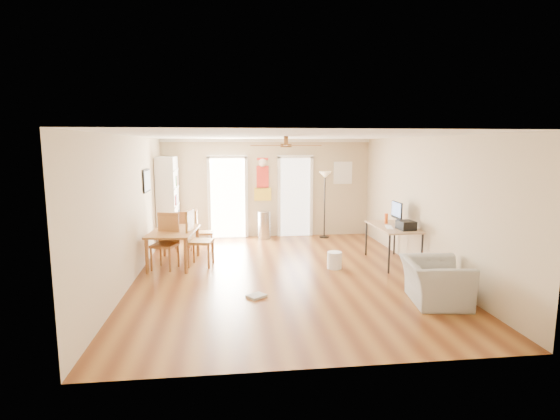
{
  "coord_description": "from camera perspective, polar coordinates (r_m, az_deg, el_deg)",
  "views": [
    {
      "loc": [
        -0.99,
        -7.8,
        2.43
      ],
      "look_at": [
        0.0,
        0.6,
        1.15
      ],
      "focal_mm": 27.39,
      "sensor_mm": 36.0,
      "label": 1
    }
  ],
  "objects": [
    {
      "name": "keyboard",
      "position": [
        8.93,
        14.36,
        -2.24
      ],
      "size": [
        0.21,
        0.4,
        0.01
      ],
      "primitive_type": "cube",
      "rotation": [
        0.0,
        0.0,
        -0.24
      ],
      "color": "white",
      "rests_on": "computer_desk"
    },
    {
      "name": "torchiere_lamp",
      "position": [
        11.34,
        5.98,
        0.69
      ],
      "size": [
        0.36,
        0.36,
        1.76
      ],
      "primitive_type": null,
      "rotation": [
        0.0,
        0.0,
        0.08
      ],
      "color": "black",
      "rests_on": "floor"
    },
    {
      "name": "wall_left",
      "position": [
        8.07,
        -19.24,
        0.08
      ],
      "size": [
        0.04,
        7.0,
        2.6
      ],
      "primitive_type": null,
      "color": "beige",
      "rests_on": "floor"
    },
    {
      "name": "computer_desk",
      "position": [
        9.18,
        14.73,
        -4.5
      ],
      "size": [
        0.73,
        1.47,
        0.79
      ],
      "primitive_type": null,
      "color": "tan",
      "rests_on": "floor"
    },
    {
      "name": "bathroom_doorway",
      "position": [
        11.5,
        2.03,
        1.7
      ],
      "size": [
        0.8,
        0.1,
        2.1
      ],
      "primitive_type": null,
      "color": "white",
      "rests_on": "wall_back"
    },
    {
      "name": "wastebasket_a",
      "position": [
        8.63,
        7.29,
        -6.67
      ],
      "size": [
        0.3,
        0.3,
        0.34
      ],
      "primitive_type": "cylinder",
      "rotation": [
        0.0,
        0.0,
        0.03
      ],
      "color": "white",
      "rests_on": "floor"
    },
    {
      "name": "ac_grille",
      "position": [
        11.7,
        8.39,
        4.93
      ],
      "size": [
        0.5,
        0.04,
        0.6
      ],
      "primitive_type": "cube",
      "color": "white",
      "rests_on": "wall_back"
    },
    {
      "name": "kitchen_doorway",
      "position": [
        11.37,
        -6.98,
        1.56
      ],
      "size": [
        0.9,
        0.1,
        2.1
      ],
      "primitive_type": null,
      "color": "white",
      "rests_on": "wall_back"
    },
    {
      "name": "dining_chair_right_a",
      "position": [
        10.09,
        -10.07,
        -2.7
      ],
      "size": [
        0.41,
        0.41,
        0.95
      ],
      "primitive_type": null,
      "rotation": [
        0.0,
        0.0,
        1.61
      ],
      "color": "#A36D34",
      "rests_on": "floor"
    },
    {
      "name": "trash_can",
      "position": [
        11.2,
        -2.12,
        -2.04
      ],
      "size": [
        0.41,
        0.41,
        0.73
      ],
      "primitive_type": "cylinder",
      "rotation": [
        0.0,
        0.0,
        0.26
      ],
      "color": "#AAAAAC",
      "rests_on": "floor"
    },
    {
      "name": "ceiling_fan",
      "position": [
        7.56,
        0.81,
        8.61
      ],
      "size": [
        1.24,
        1.24,
        0.2
      ],
      "primitive_type": null,
      "color": "#593819",
      "rests_on": "ceiling"
    },
    {
      "name": "floor",
      "position": [
        8.23,
        0.49,
        -8.57
      ],
      "size": [
        7.0,
        7.0,
        0.0
      ],
      "primitive_type": "plane",
      "color": "brown",
      "rests_on": "ground"
    },
    {
      "name": "armchair",
      "position": [
        7.14,
        19.99,
        -9.0
      ],
      "size": [
        1.04,
        1.15,
        0.67
      ],
      "primitive_type": "imported",
      "rotation": [
        0.0,
        0.0,
        1.43
      ],
      "color": "#999994",
      "rests_on": "floor"
    },
    {
      "name": "imac",
      "position": [
        9.25,
        15.32,
        -0.42
      ],
      "size": [
        0.1,
        0.52,
        0.48
      ],
      "primitive_type": null,
      "rotation": [
        0.0,
        0.0,
        0.06
      ],
      "color": "black",
      "rests_on": "computer_desk"
    },
    {
      "name": "floor_cloth",
      "position": [
        7.05,
        -3.16,
        -11.4
      ],
      "size": [
        0.36,
        0.35,
        0.04
      ],
      "primitive_type": "cube",
      "rotation": [
        0.0,
        0.0,
        0.64
      ],
      "color": "#AAAAA4",
      "rests_on": "floor"
    },
    {
      "name": "wall_front",
      "position": [
        4.55,
        6.08,
        -5.79
      ],
      "size": [
        5.5,
        0.04,
        2.6
      ],
      "primitive_type": null,
      "color": "beige",
      "rests_on": "floor"
    },
    {
      "name": "wastebasket_b",
      "position": [
        8.32,
        17.69,
        -7.64
      ],
      "size": [
        0.29,
        0.29,
        0.32
      ],
      "primitive_type": "cylinder",
      "rotation": [
        0.0,
        0.0,
        0.03
      ],
      "color": "white",
      "rests_on": "floor"
    },
    {
      "name": "crown_molding",
      "position": [
        7.86,
        0.52,
        9.55
      ],
      "size": [
        5.5,
        7.0,
        0.08
      ],
      "primitive_type": null,
      "color": "white",
      "rests_on": "wall_back"
    },
    {
      "name": "wall_back",
      "position": [
        11.4,
        -1.71,
        2.91
      ],
      "size": [
        5.5,
        0.04,
        2.6
      ],
      "primitive_type": null,
      "color": "beige",
      "rests_on": "floor"
    },
    {
      "name": "bookshelf",
      "position": [
        10.86,
        -14.74,
        1.18
      ],
      "size": [
        0.64,
        1.05,
        2.16
      ],
      "primitive_type": null,
      "rotation": [
        0.0,
        0.0,
        -0.23
      ],
      "color": "silver",
      "rests_on": "floor"
    },
    {
      "name": "wall_decal",
      "position": [
        11.35,
        -2.34,
        4.15
      ],
      "size": [
        0.46,
        0.03,
        1.1
      ],
      "primitive_type": "cube",
      "color": "red",
      "rests_on": "wall_back"
    },
    {
      "name": "dining_chair_near",
      "position": [
        8.75,
        -15.17,
        -4.14
      ],
      "size": [
        0.56,
        0.56,
        1.09
      ],
      "primitive_type": null,
      "rotation": [
        0.0,
        0.0,
        -0.32
      ],
      "color": "#9F6733",
      "rests_on": "floor"
    },
    {
      "name": "wall_right",
      "position": [
        8.72,
        18.73,
        0.71
      ],
      "size": [
        0.04,
        7.0,
        2.6
      ],
      "primitive_type": null,
      "color": "beige",
      "rests_on": "floor"
    },
    {
      "name": "ceiling",
      "position": [
        7.86,
        0.52,
        9.85
      ],
      "size": [
        5.5,
        7.0,
        0.0
      ],
      "primitive_type": null,
      "color": "silver",
      "rests_on": "floor"
    },
    {
      "name": "dining_chair_far",
      "position": [
        10.2,
        -12.84,
        -2.73
      ],
      "size": [
        0.45,
        0.45,
        0.93
      ],
      "primitive_type": null,
      "rotation": [
        0.0,
        0.0,
        3.35
      ],
      "color": "#9E5F33",
      "rests_on": "floor"
    },
    {
      "name": "printer",
      "position": [
        8.78,
        16.48,
        -1.96
      ],
      "size": [
        0.32,
        0.37,
        0.18
      ],
      "primitive_type": "cube",
      "rotation": [
        0.0,
        0.0,
        0.08
      ],
      "color": "black",
      "rests_on": "computer_desk"
    },
    {
      "name": "dining_chair_right_b",
      "position": [
        8.81,
        -10.56,
        -3.74
      ],
      "size": [
        0.54,
        0.54,
        1.13
      ],
      "primitive_type": null,
      "rotation": [
        0.0,
        0.0,
        1.39
      ],
      "color": "#A26E34",
      "rests_on": "floor"
    },
    {
      "name": "orange_bottle",
      "position": [
        9.34,
        13.99,
        -1.11
      ],
      "size": [
        0.08,
        0.08,
        0.22
      ],
      "primitive_type": "cylinder",
      "rotation": [
        0.0,
        0.0,
        0.17
      ],
      "color": "#D64E13",
      "rests_on": "computer_desk"
    },
    {
      "name": "dining_table",
      "position": [
        9.07,
        -13.94,
        -4.86
      ],
      "size": [
        1.0,
        1.51,
        0.71
      ],
      "primitive_type": null,
      "rotation": [
        0.0,
        0.0,
        -0.1
      ],
      "color": "#965E30",
      "rests_on": "floor"
    },
    {
      "name": "framed_poster",
      "position": [
        9.39,
        -17.39,
        3.75
      ],
      "size": [
        0.04,
        0.66,
        0.48
      ],
      "primitive_type": "cube",
      "color": "black",
      "rests_on": "wall_left"
    }
  ]
}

